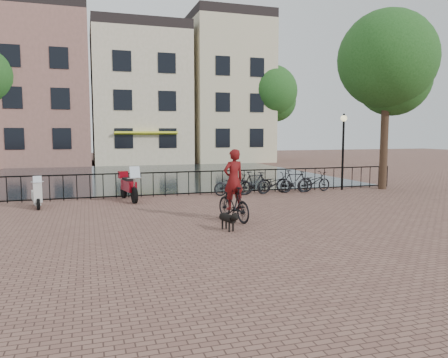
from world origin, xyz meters
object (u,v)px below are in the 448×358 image
object	(u,v)px
cyclist	(234,189)
lamp_post	(343,138)
scooter	(36,191)
dog	(228,221)
motorcycle	(129,182)

from	to	relation	value
cyclist	lamp_post	bearing A→B (deg)	-155.67
lamp_post	scooter	distance (m)	13.19
dog	motorcycle	bearing A→B (deg)	95.53
cyclist	motorcycle	distance (m)	5.60
dog	scooter	xyz separation A→B (m)	(-5.35, 5.45, 0.33)
cyclist	motorcycle	bearing A→B (deg)	-74.11
lamp_post	motorcycle	bearing A→B (deg)	-177.89
scooter	lamp_post	bearing A→B (deg)	-6.33
lamp_post	dog	size ratio (longest dim) A/B	4.12
cyclist	scooter	bearing A→B (deg)	-48.20
lamp_post	cyclist	world-z (taller)	lamp_post
lamp_post	cyclist	size ratio (longest dim) A/B	1.37
dog	motorcycle	distance (m)	6.47
motorcycle	lamp_post	bearing A→B (deg)	-8.33
motorcycle	scooter	bearing A→B (deg)	-179.00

